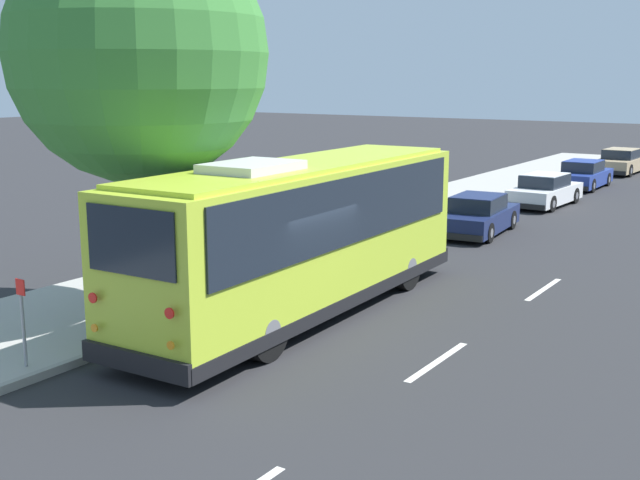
% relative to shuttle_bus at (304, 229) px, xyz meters
% --- Properties ---
extents(ground_plane, '(160.00, 160.00, 0.00)m').
position_rel_shuttle_bus_xyz_m(ground_plane, '(-1.08, -0.31, -1.86)').
color(ground_plane, '#28282B').
extents(sidewalk_slab, '(80.00, 4.47, 0.15)m').
position_rel_shuttle_bus_xyz_m(sidewalk_slab, '(-1.08, 3.87, -1.79)').
color(sidewalk_slab, '#A3A099').
rests_on(sidewalk_slab, ground).
extents(curb_strip, '(80.00, 0.14, 0.15)m').
position_rel_shuttle_bus_xyz_m(curb_strip, '(-1.08, 1.57, -1.79)').
color(curb_strip, gray).
rests_on(curb_strip, ground).
extents(shuttle_bus, '(10.40, 2.86, 3.46)m').
position_rel_shuttle_bus_xyz_m(shuttle_bus, '(0.00, 0.00, 0.00)').
color(shuttle_bus, '#ADC633').
rests_on(shuttle_bus, ground).
extents(parked_sedan_navy, '(4.38, 1.99, 1.29)m').
position_rel_shuttle_bus_xyz_m(parked_sedan_navy, '(10.58, 0.35, -1.27)').
color(parked_sedan_navy, '#19234C').
rests_on(parked_sedan_navy, ground).
extents(parked_sedan_white, '(4.39, 1.85, 1.29)m').
position_rel_shuttle_bus_xyz_m(parked_sedan_white, '(17.47, 0.35, -1.26)').
color(parked_sedan_white, silver).
rests_on(parked_sedan_white, ground).
extents(parked_sedan_blue, '(4.31, 1.76, 1.28)m').
position_rel_shuttle_bus_xyz_m(parked_sedan_blue, '(23.59, 0.55, -1.27)').
color(parked_sedan_blue, navy).
rests_on(parked_sedan_blue, ground).
extents(parked_sedan_tan, '(4.57, 1.95, 1.32)m').
position_rel_shuttle_bus_xyz_m(parked_sedan_tan, '(30.46, 0.45, -1.25)').
color(parked_sedan_tan, tan).
rests_on(parked_sedan_tan, ground).
extents(street_tree, '(5.31, 5.31, 8.82)m').
position_rel_shuttle_bus_xyz_m(street_tree, '(-1.78, 2.71, 4.02)').
color(street_tree, brown).
rests_on(street_tree, sidewalk_slab).
extents(sign_post_near, '(0.06, 0.22, 1.55)m').
position_rel_shuttle_bus_xyz_m(sign_post_near, '(-5.64, 1.95, -0.91)').
color(sign_post_near, gray).
rests_on(sign_post_near, sidewalk_slab).
extents(sign_post_far, '(0.06, 0.22, 1.48)m').
position_rel_shuttle_bus_xyz_m(sign_post_far, '(-3.93, 1.95, -0.95)').
color(sign_post_far, gray).
rests_on(sign_post_far, sidewalk_slab).
extents(lane_stripe_mid, '(2.40, 0.14, 0.01)m').
position_rel_shuttle_bus_xyz_m(lane_stripe_mid, '(-1.15, -3.72, -1.86)').
color(lane_stripe_mid, silver).
rests_on(lane_stripe_mid, ground).
extents(lane_stripe_ahead, '(2.40, 0.14, 0.01)m').
position_rel_shuttle_bus_xyz_m(lane_stripe_ahead, '(4.85, -3.72, -1.86)').
color(lane_stripe_ahead, silver).
rests_on(lane_stripe_ahead, ground).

